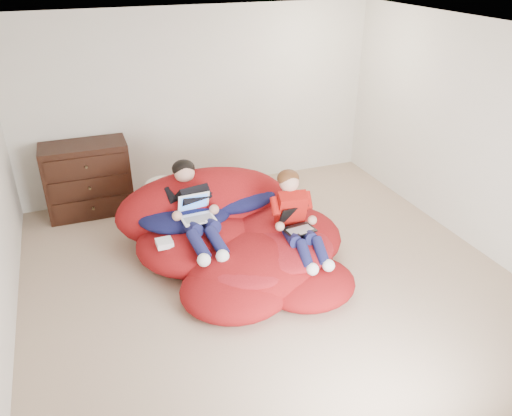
{
  "coord_description": "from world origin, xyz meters",
  "views": [
    {
      "loc": [
        -1.69,
        -4.05,
        3.15
      ],
      "look_at": [
        -0.03,
        0.29,
        0.7
      ],
      "focal_mm": 35.0,
      "sensor_mm": 36.0,
      "label": 1
    }
  ],
  "objects_px": {
    "older_boy": "(193,204)",
    "younger_boy": "(296,214)",
    "dresser": "(88,179)",
    "laptop_white": "(196,211)",
    "beanbag_pile": "(234,236)",
    "laptop_black": "(297,223)"
  },
  "relations": [
    {
      "from": "beanbag_pile",
      "to": "dresser",
      "type": "bearing_deg",
      "value": 129.21
    },
    {
      "from": "laptop_white",
      "to": "laptop_black",
      "type": "height_order",
      "value": "laptop_white"
    },
    {
      "from": "younger_boy",
      "to": "laptop_white",
      "type": "xyz_separation_m",
      "value": [
        -0.96,
        0.47,
        -0.01
      ]
    },
    {
      "from": "younger_boy",
      "to": "beanbag_pile",
      "type": "bearing_deg",
      "value": 144.19
    },
    {
      "from": "older_boy",
      "to": "dresser",
      "type": "bearing_deg",
      "value": 123.44
    },
    {
      "from": "beanbag_pile",
      "to": "laptop_white",
      "type": "distance_m",
      "value": 0.54
    },
    {
      "from": "younger_boy",
      "to": "laptop_white",
      "type": "height_order",
      "value": "younger_boy"
    },
    {
      "from": "older_boy",
      "to": "younger_boy",
      "type": "height_order",
      "value": "younger_boy"
    },
    {
      "from": "older_boy",
      "to": "younger_boy",
      "type": "bearing_deg",
      "value": -32.03
    },
    {
      "from": "laptop_white",
      "to": "dresser",
      "type": "bearing_deg",
      "value": 121.41
    },
    {
      "from": "younger_boy",
      "to": "dresser",
      "type": "bearing_deg",
      "value": 132.75
    },
    {
      "from": "dresser",
      "to": "laptop_white",
      "type": "distance_m",
      "value": 1.95
    },
    {
      "from": "beanbag_pile",
      "to": "laptop_white",
      "type": "relative_size",
      "value": 6.91
    },
    {
      "from": "beanbag_pile",
      "to": "older_boy",
      "type": "height_order",
      "value": "older_boy"
    },
    {
      "from": "beanbag_pile",
      "to": "younger_boy",
      "type": "relative_size",
      "value": 2.46
    },
    {
      "from": "dresser",
      "to": "laptop_white",
      "type": "xyz_separation_m",
      "value": [
        1.01,
        -1.66,
        0.16
      ]
    },
    {
      "from": "dresser",
      "to": "younger_boy",
      "type": "bearing_deg",
      "value": -47.25
    },
    {
      "from": "laptop_white",
      "to": "laptop_black",
      "type": "bearing_deg",
      "value": -27.33
    },
    {
      "from": "dresser",
      "to": "older_boy",
      "type": "height_order",
      "value": "older_boy"
    },
    {
      "from": "older_boy",
      "to": "laptop_white",
      "type": "relative_size",
      "value": 3.63
    },
    {
      "from": "dresser",
      "to": "laptop_black",
      "type": "height_order",
      "value": "dresser"
    },
    {
      "from": "beanbag_pile",
      "to": "younger_boy",
      "type": "distance_m",
      "value": 0.79
    }
  ]
}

